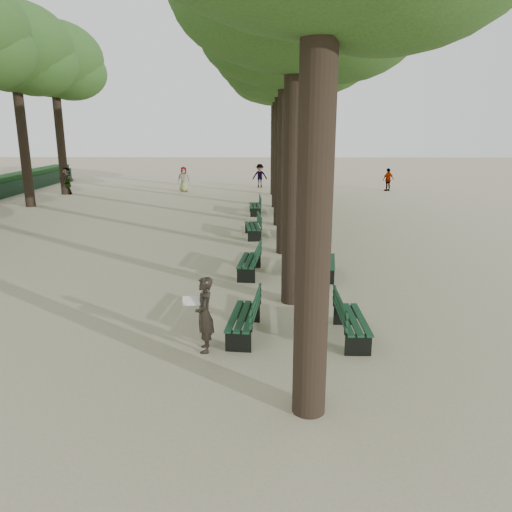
{
  "coord_description": "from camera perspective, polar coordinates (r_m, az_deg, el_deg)",
  "views": [
    {
      "loc": [
        0.77,
        -9.0,
        4.38
      ],
      "look_at": [
        0.6,
        3.0,
        1.2
      ],
      "focal_mm": 35.0,
      "sensor_mm": 36.0,
      "label": 1
    }
  ],
  "objects": [
    {
      "name": "pedestrian_e",
      "position": [
        34.49,
        -20.82,
        8.03
      ],
      "size": [
        1.54,
        1.12,
        1.72
      ],
      "primitive_type": "imported",
      "rotation": [
        0.0,
        0.0,
        5.74
      ],
      "color": "#262628",
      "rests_on": "ground"
    },
    {
      "name": "bench_left_1",
      "position": [
        14.91,
        -0.77,
        -1.16
      ],
      "size": [
        0.74,
        1.85,
        0.92
      ],
      "color": "black",
      "rests_on": "ground"
    },
    {
      "name": "bench_left_3",
      "position": [
        25.08,
        -0.12,
        5.42
      ],
      "size": [
        0.66,
        1.83,
        0.92
      ],
      "color": "black",
      "rests_on": "ground"
    },
    {
      "name": "tree_central_2",
      "position": [
        17.33,
        3.57,
        25.7
      ],
      "size": [
        6.0,
        6.0,
        9.95
      ],
      "color": "#33261C",
      "rests_on": "ground"
    },
    {
      "name": "tree_far_5",
      "position": [
        34.66,
        -22.22,
        20.05
      ],
      "size": [
        6.0,
        6.0,
        10.45
      ],
      "color": "#33261C",
      "rests_on": "ground"
    },
    {
      "name": "pedestrian_d",
      "position": [
        33.91,
        -8.26,
        8.68
      ],
      "size": [
        0.84,
        0.41,
        1.65
      ],
      "primitive_type": "imported",
      "rotation": [
        0.0,
        0.0,
        0.11
      ],
      "color": "#262628",
      "rests_on": "ground"
    },
    {
      "name": "bench_left_0",
      "position": [
        10.7,
        -1.43,
        -7.76
      ],
      "size": [
        0.75,
        1.85,
        0.92
      ],
      "color": "black",
      "rests_on": "ground"
    },
    {
      "name": "bench_right_3",
      "position": [
        24.9,
        5.12,
        5.29
      ],
      "size": [
        0.7,
        1.84,
        0.92
      ],
      "color": "black",
      "rests_on": "ground"
    },
    {
      "name": "tree_central_4",
      "position": [
        27.21,
        2.53,
        21.74
      ],
      "size": [
        6.0,
        6.0,
        9.95
      ],
      "color": "#33261C",
      "rests_on": "ground"
    },
    {
      "name": "bench_right_2",
      "position": [
        19.64,
        6.25,
        2.68
      ],
      "size": [
        0.73,
        1.84,
        0.92
      ],
      "color": "black",
      "rests_on": "ground"
    },
    {
      "name": "bench_left_2",
      "position": [
        19.93,
        -0.36,
        2.95
      ],
      "size": [
        0.75,
        1.85,
        0.92
      ],
      "color": "black",
      "rests_on": "ground"
    },
    {
      "name": "pedestrian_b",
      "position": [
        35.86,
        0.44,
        9.16
      ],
      "size": [
        1.07,
        0.35,
        1.65
      ],
      "primitive_type": "imported",
      "rotation": [
        0.0,
        0.0,
        6.26
      ],
      "color": "#262628",
      "rests_on": "ground"
    },
    {
      "name": "bench_right_1",
      "position": [
        14.94,
        7.95,
        -1.27
      ],
      "size": [
        0.8,
        1.86,
        0.92
      ],
      "color": "black",
      "rests_on": "ground"
    },
    {
      "name": "man_with_map",
      "position": [
        9.9,
        -5.91,
        -6.67
      ],
      "size": [
        0.62,
        0.64,
        1.53
      ],
      "color": "black",
      "rests_on": "ground"
    },
    {
      "name": "tree_far_4",
      "position": [
        30.11,
        -26.07,
        20.62
      ],
      "size": [
        6.0,
        6.0,
        10.45
      ],
      "color": "#33261C",
      "rests_on": "ground"
    },
    {
      "name": "bench_right_0",
      "position": [
        10.73,
        10.86,
        -7.97
      ],
      "size": [
        0.58,
        1.8,
        0.92
      ],
      "color": "black",
      "rests_on": "ground"
    },
    {
      "name": "tree_central_3",
      "position": [
        22.26,
        2.92,
        23.28
      ],
      "size": [
        6.0,
        6.0,
        9.95
      ],
      "color": "#33261C",
      "rests_on": "ground"
    },
    {
      "name": "tree_central_5",
      "position": [
        32.18,
        2.26,
        20.67
      ],
      "size": [
        6.0,
        6.0,
        9.95
      ],
      "color": "#33261C",
      "rests_on": "ground"
    },
    {
      "name": "ground",
      "position": [
        10.04,
        -3.74,
        -11.06
      ],
      "size": [
        120.0,
        120.0,
        0.0
      ],
      "primitive_type": "plane",
      "color": "tan",
      "rests_on": "ground"
    },
    {
      "name": "pedestrian_c",
      "position": [
        35.11,
        14.87,
        8.44
      ],
      "size": [
        0.93,
        0.68,
        1.52
      ],
      "primitive_type": "imported",
      "rotation": [
        0.0,
        0.0,
        3.62
      ],
      "color": "#262628",
      "rests_on": "ground"
    }
  ]
}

